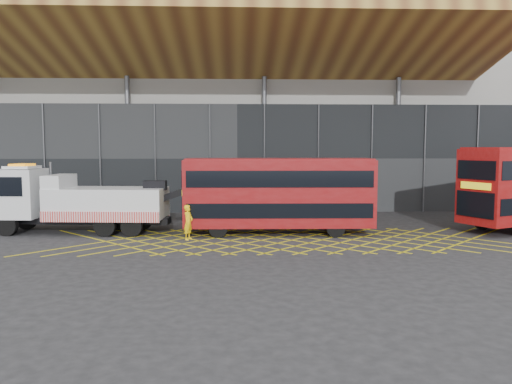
{
  "coord_description": "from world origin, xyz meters",
  "views": [
    {
      "loc": [
        1.94,
        -25.59,
        4.83
      ],
      "look_at": [
        3.0,
        1.5,
        2.4
      ],
      "focal_mm": 35.0,
      "sensor_mm": 36.0,
      "label": 1
    }
  ],
  "objects": [
    {
      "name": "construction_building",
      "position": [
        1.92,
        18.4,
        8.98
      ],
      "size": [
        55.0,
        23.97,
        18.0
      ],
      "color": "gray",
      "rests_on": "ground_plane"
    },
    {
      "name": "recovery_truck",
      "position": [
        -7.24,
        2.73,
        1.84
      ],
      "size": [
        11.46,
        3.49,
        3.98
      ],
      "rotation": [
        0.0,
        0.0,
        -0.08
      ],
      "color": "black",
      "rests_on": "ground_plane"
    },
    {
      "name": "road_markings",
      "position": [
        4.8,
        0.0,
        0.01
      ],
      "size": [
        26.36,
        7.16,
        0.01
      ],
      "color": "yellow",
      "rests_on": "ground_plane"
    },
    {
      "name": "ground_plane",
      "position": [
        0.0,
        0.0,
        0.0
      ],
      "size": [
        120.0,
        120.0,
        0.0
      ],
      "primitive_type": "plane",
      "color": "#232426"
    },
    {
      "name": "bus_towed",
      "position": [
        4.26,
        1.83,
        2.35
      ],
      "size": [
        10.47,
        2.67,
        4.23
      ],
      "rotation": [
        0.0,
        0.0,
        -0.02
      ],
      "color": "maroon",
      "rests_on": "ground_plane"
    },
    {
      "name": "worker",
      "position": [
        -0.6,
        0.39,
        0.92
      ],
      "size": [
        0.65,
        0.78,
        1.83
      ],
      "primitive_type": "imported",
      "rotation": [
        0.0,
        0.0,
        1.2
      ],
      "color": "yellow",
      "rests_on": "ground_plane"
    }
  ]
}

